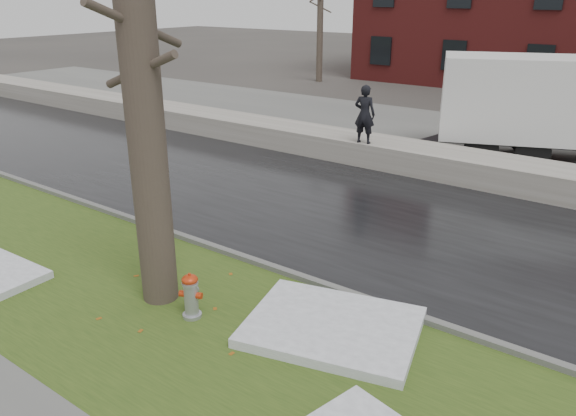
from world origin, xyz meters
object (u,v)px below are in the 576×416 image
Objects in this scene: tree at (141,75)px; box_truck at (560,108)px; worker at (365,114)px; fire_hydrant at (191,294)px.

tree is 0.79× the size of box_truck.
worker is (-1.08, 9.05, -2.21)m from tree.
tree is (-0.90, 0.13, 3.37)m from fire_hydrant.
worker is (-1.98, 9.19, 1.16)m from fire_hydrant.
tree is 4.33× the size of worker.
worker is (-4.52, -4.08, -0.08)m from box_truck.
fire_hydrant is 3.49m from tree.
tree is at bearing 87.53° from worker.
worker is at bearing 79.66° from fire_hydrant.
tree reaches higher than box_truck.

